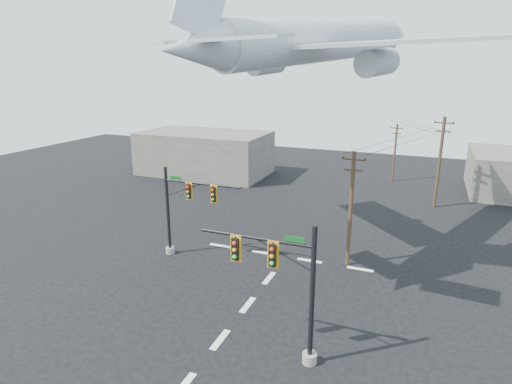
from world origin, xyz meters
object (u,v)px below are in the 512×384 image
at_px(airliner, 319,41).
at_px(signal_mast_near, 287,289).
at_px(utility_pole_b, 440,161).
at_px(utility_pole_a, 351,208).
at_px(signal_mast_far, 182,211).
at_px(utility_pole_c, 395,152).

bearing_deg(airliner, signal_mast_near, -150.40).
xyz_separation_m(signal_mast_near, utility_pole_b, (7.27, 30.59, 1.15)).
bearing_deg(utility_pole_a, signal_mast_far, -162.21).
bearing_deg(signal_mast_far, signal_mast_near, -37.64).
bearing_deg(utility_pole_c, signal_mast_far, -108.91).
relative_size(utility_pole_b, airliner, 0.36).
distance_m(signal_mast_far, utility_pole_b, 28.75).
bearing_deg(utility_pole_b, utility_pole_a, -98.10).
bearing_deg(utility_pole_b, signal_mast_far, -120.32).
height_order(signal_mast_near, signal_mast_far, signal_mast_near).
height_order(signal_mast_near, utility_pole_a, utility_pole_a).
relative_size(signal_mast_far, airliner, 0.27).
bearing_deg(signal_mast_far, utility_pole_c, 66.72).
bearing_deg(utility_pole_c, utility_pole_a, -87.54).
bearing_deg(utility_pole_c, signal_mast_near, -88.33).
bearing_deg(utility_pole_a, airliner, 169.18).
relative_size(signal_mast_near, signal_mast_far, 1.04).
bearing_deg(signal_mast_near, airliner, 99.20).
bearing_deg(utility_pole_c, airliner, -94.04).
distance_m(signal_mast_far, utility_pole_c, 34.50).
height_order(signal_mast_far, utility_pole_c, utility_pole_c).
relative_size(signal_mast_far, utility_pole_c, 0.96).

